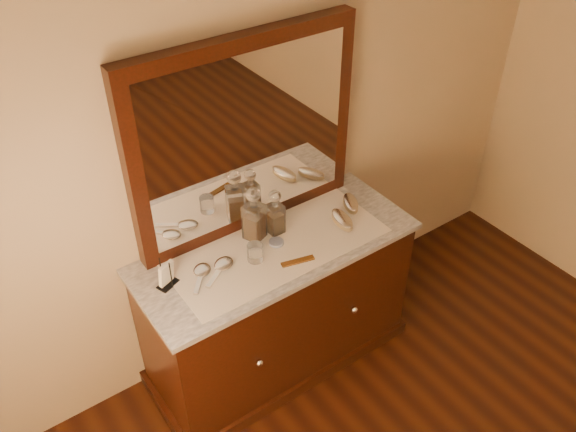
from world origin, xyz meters
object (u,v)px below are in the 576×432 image
object	(u,v)px
decanter_right	(275,216)
mirror_frame	(246,138)
brush_far	(351,203)
hand_mirror_inner	(222,266)
decanter_left	(254,219)
pin_dish	(276,242)
brush_near	(342,220)
hand_mirror_outer	(201,273)
napkin_rack	(166,275)
dresser_cabinet	(277,307)
comb	(298,261)

from	to	relation	value
decanter_right	mirror_frame	bearing A→B (deg)	110.31
brush_far	hand_mirror_inner	distance (m)	0.81
mirror_frame	decanter_left	bearing A→B (deg)	-111.96
pin_dish	decanter_left	world-z (taller)	decanter_left
brush_near	hand_mirror_outer	distance (m)	0.78
mirror_frame	napkin_rack	world-z (taller)	mirror_frame
dresser_cabinet	pin_dish	xyz separation A→B (m)	(0.01, 0.01, 0.45)
hand_mirror_outer	brush_near	bearing A→B (deg)	-6.40
decanter_right	hand_mirror_inner	xyz separation A→B (m)	(-0.36, -0.08, -0.09)
napkin_rack	brush_near	xyz separation A→B (m)	(0.94, -0.12, -0.03)
dresser_cabinet	mirror_frame	xyz separation A→B (m)	(0.00, 0.25, 0.94)
dresser_cabinet	mirror_frame	size ratio (longest dim) A/B	1.17
brush_near	decanter_left	bearing A→B (deg)	157.97
pin_dish	brush_far	size ratio (longest dim) A/B	0.42
pin_dish	hand_mirror_inner	world-z (taller)	hand_mirror_inner
dresser_cabinet	hand_mirror_outer	size ratio (longest dim) A/B	7.22
pin_dish	brush_near	xyz separation A→B (m)	(0.37, -0.07, 0.02)
pin_dish	decanter_right	distance (m)	0.13
mirror_frame	decanter_left	distance (m)	0.41
decanter_right	comb	bearing A→B (deg)	-99.56
decanter_right	brush_far	world-z (taller)	decanter_right
dresser_cabinet	comb	distance (m)	0.48
napkin_rack	hand_mirror_inner	distance (m)	0.27
brush_near	brush_far	distance (m)	0.15
brush_far	napkin_rack	bearing A→B (deg)	178.28
dresser_cabinet	brush_near	distance (m)	0.60
pin_dish	hand_mirror_outer	world-z (taller)	hand_mirror_outer
mirror_frame	hand_mirror_outer	world-z (taller)	mirror_frame
decanter_left	decanter_right	bearing A→B (deg)	-12.35
napkin_rack	decanter_right	world-z (taller)	decanter_right
decanter_right	hand_mirror_outer	bearing A→B (deg)	-172.44
decanter_right	brush_near	bearing A→B (deg)	-25.10
pin_dish	comb	xyz separation A→B (m)	(0.01, -0.17, -0.00)
dresser_cabinet	brush_far	distance (m)	0.69
dresser_cabinet	brush_near	size ratio (longest dim) A/B	7.42
brush_near	hand_mirror_inner	distance (m)	0.68
napkin_rack	hand_mirror_inner	size ratio (longest dim) A/B	0.69
napkin_rack	pin_dish	bearing A→B (deg)	-5.09
decanter_right	hand_mirror_outer	distance (m)	0.47
mirror_frame	decanter_right	xyz separation A→B (m)	(0.06, -0.15, -0.40)
comb	brush_near	size ratio (longest dim) A/B	0.88
mirror_frame	hand_mirror_outer	bearing A→B (deg)	-152.08
decanter_left	decanter_right	xyz separation A→B (m)	(0.11, -0.02, -0.02)
mirror_frame	hand_mirror_inner	size ratio (longest dim) A/B	5.56
pin_dish	napkin_rack	world-z (taller)	napkin_rack
decanter_left	brush_far	size ratio (longest dim) A/B	1.66
napkin_rack	brush_near	distance (m)	0.94
mirror_frame	hand_mirror_outer	size ratio (longest dim) A/B	6.19
decanter_right	pin_dish	bearing A→B (deg)	-121.75
dresser_cabinet	pin_dish	bearing A→B (deg)	59.24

